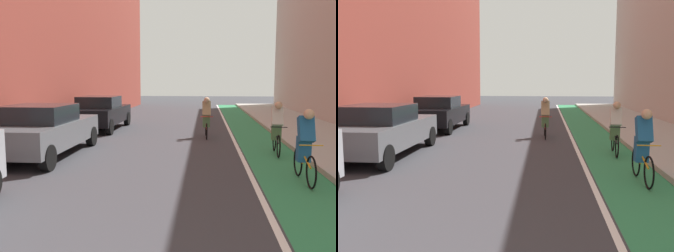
% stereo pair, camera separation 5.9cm
% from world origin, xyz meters
% --- Properties ---
extents(ground_plane, '(79.25, 79.25, 0.00)m').
position_xyz_m(ground_plane, '(0.00, 14.01, 0.00)').
color(ground_plane, '#38383D').
extents(bike_lane_paint, '(1.60, 36.02, 0.00)m').
position_xyz_m(bike_lane_paint, '(3.50, 16.01, 0.00)').
color(bike_lane_paint, '#2D8451').
rests_on(bike_lane_paint, ground).
extents(lane_divider_stripe, '(0.12, 36.02, 0.00)m').
position_xyz_m(lane_divider_stripe, '(2.60, 16.01, 0.00)').
color(lane_divider_stripe, white).
rests_on(lane_divider_stripe, ground).
extents(sidewalk_right, '(3.44, 36.02, 0.14)m').
position_xyz_m(sidewalk_right, '(6.02, 16.01, 0.07)').
color(sidewalk_right, '#A8A59E').
rests_on(sidewalk_right, ground).
extents(parked_sedan_gray, '(2.04, 4.72, 1.53)m').
position_xyz_m(parked_sedan_gray, '(-3.25, 9.95, 0.79)').
color(parked_sedan_gray, '#595B60').
rests_on(parked_sedan_gray, ground).
extents(parked_sedan_black, '(1.93, 4.47, 1.53)m').
position_xyz_m(parked_sedan_black, '(-3.25, 15.98, 0.79)').
color(parked_sedan_black, black).
rests_on(parked_sedan_black, ground).
extents(cyclist_mid, '(0.48, 1.74, 1.63)m').
position_xyz_m(cyclist_mid, '(3.69, 7.86, 0.85)').
color(cyclist_mid, black).
rests_on(cyclist_mid, ground).
extents(cyclist_trailing, '(0.48, 1.72, 1.62)m').
position_xyz_m(cyclist_trailing, '(3.67, 10.94, 0.85)').
color(cyclist_trailing, black).
rests_on(cyclist_trailing, ground).
extents(cyclist_far, '(0.48, 1.68, 1.60)m').
position_xyz_m(cyclist_far, '(1.56, 14.03, 0.84)').
color(cyclist_far, black).
rests_on(cyclist_far, ground).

